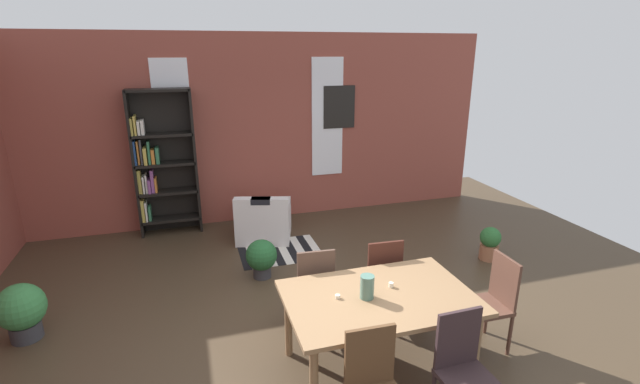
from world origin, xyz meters
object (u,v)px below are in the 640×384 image
Objects in this scene: vase_on_table at (367,287)px; potted_plant_window at (21,310)px; potted_plant_corner at (490,243)px; dining_chair_head_right at (492,300)px; dining_chair_far_right at (381,275)px; armchair_white at (264,221)px; potted_plant_by_shelf at (261,257)px; dining_table at (379,304)px; dining_chair_near_right at (464,369)px; dining_chair_far_left at (314,286)px; bookshelf_tall at (161,164)px.

vase_on_table is 0.35× the size of potted_plant_window.
vase_on_table reaches higher than potted_plant_corner.
dining_chair_head_right reaches higher than potted_plant_corner.
potted_plant_corner is at bearing 52.85° from dining_chair_head_right.
dining_chair_far_right is 0.96× the size of armchair_white.
vase_on_table reaches higher than potted_plant_by_shelf.
armchair_white reaches higher than potted_plant_window.
potted_plant_window is (-3.11, 1.46, -0.54)m from vase_on_table.
dining_table is 2.19m from potted_plant_by_shelf.
dining_chair_far_right is 1.52m from dining_chair_near_right.
potted_plant_corner is (2.06, 2.38, -0.27)m from dining_chair_near_right.
vase_on_table reaches higher than armchair_white.
dining_chair_far_right is (0.37, 0.76, -0.17)m from dining_table.
dining_chair_far_right and dining_chair_near_right have the same top height.
dining_chair_near_right is at bearing -63.91° from dining_chair_far_left.
armchair_white is at bearing -26.06° from bookshelf_tall.
dining_chair_near_right and dining_chair_head_right have the same top height.
bookshelf_tall is 4.78× the size of potted_plant_corner.
vase_on_table is 0.45× the size of potted_plant_corner.
potted_plant_by_shelf is at bearing 111.08° from dining_chair_near_right.
dining_chair_far_left reaches higher than potted_plant_by_shelf.
dining_table is 0.73× the size of bookshelf_tall.
dining_chair_far_left is at bearing 179.99° from dining_chair_far_right.
dining_chair_near_right reaches higher than potted_plant_corner.
dining_chair_near_right is (0.49, -0.76, -0.36)m from vase_on_table.
potted_plant_window is (-1.32, -2.51, -0.81)m from bookshelf_tall.
dining_chair_near_right is 3.01m from potted_plant_by_shelf.
bookshelf_tall is at bearing 115.75° from dining_chair_near_right.
dining_chair_far_left is at bearing -75.38° from potted_plant_by_shelf.
dining_chair_near_right reaches higher than armchair_white.
dining_table reaches higher than potted_plant_window.
dining_table is 0.86m from dining_chair_far_right.
dining_table is at bearing -146.29° from potted_plant_corner.
potted_plant_window is at bearing -167.15° from potted_plant_by_shelf.
dining_chair_far_right is at bearing -0.01° from dining_chair_far_left.
dining_table is 3.56m from potted_plant_window.
vase_on_table is 4.36m from bookshelf_tall.
armchair_white reaches higher than potted_plant_by_shelf.
dining_chair_head_right is at bearing -51.92° from bookshelf_tall.
vase_on_table reaches higher than dining_chair_head_right.
dining_chair_head_right is at bearing -0.07° from vase_on_table.
dining_chair_far_left is 2.00× the size of potted_plant_corner.
dining_chair_near_right is 4.23m from potted_plant_window.
potted_plant_corner is at bearing -29.57° from armchair_white.
bookshelf_tall is at bearing 121.90° from potted_plant_by_shelf.
vase_on_table is 0.97m from dining_chair_far_right.
dining_chair_far_right is at bearing -157.40° from potted_plant_corner.
bookshelf_tall is (-1.91, 3.97, 0.45)m from dining_table.
dining_chair_far_right reaches higher than potted_plant_window.
dining_chair_far_right is (0.49, 0.76, -0.36)m from vase_on_table.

